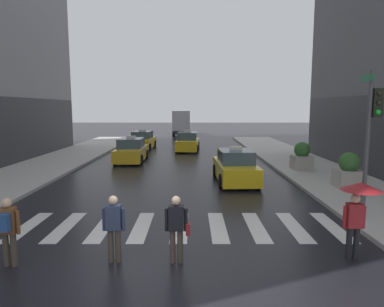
% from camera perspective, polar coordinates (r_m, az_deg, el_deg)
% --- Properties ---
extents(ground_plane, '(160.00, 160.00, 0.00)m').
position_cam_1_polar(ground_plane, '(8.32, -7.16, -18.94)').
color(ground_plane, black).
extents(crosswalk_markings, '(11.30, 2.80, 0.01)m').
position_cam_1_polar(crosswalk_markings, '(11.07, -5.18, -12.00)').
color(crosswalk_markings, silver).
rests_on(crosswalk_markings, ground).
extents(traffic_light_pole, '(0.44, 0.84, 4.80)m').
position_cam_1_polar(traffic_light_pole, '(12.91, 27.79, 4.71)').
color(traffic_light_pole, '#47474C').
rests_on(traffic_light_pole, curb_right).
extents(taxi_lead, '(2.07, 4.60, 1.80)m').
position_cam_1_polar(taxi_lead, '(17.45, 7.26, -2.31)').
color(taxi_lead, yellow).
rests_on(taxi_lead, ground).
extents(taxi_second, '(1.94, 4.54, 1.80)m').
position_cam_1_polar(taxi_second, '(24.22, -10.00, 0.40)').
color(taxi_second, gold).
rests_on(taxi_second, ground).
extents(taxi_third, '(2.13, 4.63, 1.80)m').
position_cam_1_polar(taxi_third, '(29.89, -0.67, 1.86)').
color(taxi_third, yellow).
rests_on(taxi_third, ground).
extents(taxi_fourth, '(2.12, 4.63, 1.80)m').
position_cam_1_polar(taxi_fourth, '(31.43, -8.16, 2.07)').
color(taxi_fourth, yellow).
rests_on(taxi_fourth, ground).
extents(box_truck, '(2.43, 7.60, 3.35)m').
position_cam_1_polar(box_truck, '(46.00, -1.78, 5.28)').
color(box_truck, '#2D2D2D').
rests_on(box_truck, ground).
extents(pedestrian_with_umbrella, '(0.96, 0.96, 1.94)m').
position_cam_1_polar(pedestrian_with_umbrella, '(9.26, 26.03, -6.91)').
color(pedestrian_with_umbrella, black).
rests_on(pedestrian_with_umbrella, ground).
extents(pedestrian_with_backpack, '(0.55, 0.43, 1.65)m').
position_cam_1_polar(pedestrian_with_backpack, '(9.17, -28.31, -10.73)').
color(pedestrian_with_backpack, '#473D33').
rests_on(pedestrian_with_backpack, ground).
extents(pedestrian_with_handbag, '(0.60, 0.24, 1.65)m').
position_cam_1_polar(pedestrian_with_handbag, '(8.35, -2.49, -11.85)').
color(pedestrian_with_handbag, '#473D33').
rests_on(pedestrian_with_handbag, ground).
extents(pedestrian_plain_coat, '(0.55, 0.24, 1.65)m').
position_cam_1_polar(pedestrian_plain_coat, '(8.57, -12.83, -11.46)').
color(pedestrian_plain_coat, '#473D33').
rests_on(pedestrian_plain_coat, ground).
extents(planter_near_corner, '(1.10, 1.10, 1.60)m').
position_cam_1_polar(planter_near_corner, '(16.92, 24.67, -2.76)').
color(planter_near_corner, '#A8A399').
rests_on(planter_near_corner, curb_right).
extents(planter_mid_block, '(1.10, 1.10, 1.60)m').
position_cam_1_polar(planter_mid_block, '(20.96, 17.85, -0.55)').
color(planter_mid_block, '#A8A399').
rests_on(planter_mid_block, curb_right).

